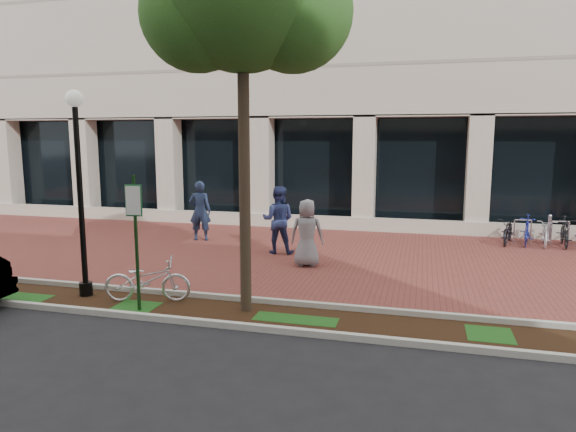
% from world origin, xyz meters
% --- Properties ---
extents(ground, '(120.00, 120.00, 0.00)m').
position_xyz_m(ground, '(0.00, 0.00, 0.00)').
color(ground, black).
rests_on(ground, ground).
extents(brick_plaza, '(40.00, 9.00, 0.01)m').
position_xyz_m(brick_plaza, '(0.00, 0.00, 0.01)').
color(brick_plaza, brown).
rests_on(brick_plaza, ground).
extents(planting_strip, '(40.00, 1.50, 0.01)m').
position_xyz_m(planting_strip, '(0.00, -5.25, 0.01)').
color(planting_strip, black).
rests_on(planting_strip, ground).
extents(curb_plaza_side, '(40.00, 0.12, 0.12)m').
position_xyz_m(curb_plaza_side, '(0.00, -4.50, 0.06)').
color(curb_plaza_side, '#B7B8AD').
rests_on(curb_plaza_side, ground).
extents(curb_street_side, '(40.00, 0.12, 0.12)m').
position_xyz_m(curb_street_side, '(0.00, -6.00, 0.06)').
color(curb_street_side, '#B7B8AD').
rests_on(curb_street_side, ground).
extents(parking_sign, '(0.34, 0.07, 2.71)m').
position_xyz_m(parking_sign, '(-1.25, -5.59, 1.70)').
color(parking_sign, '#163D17').
rests_on(parking_sign, ground).
extents(lamppost, '(0.36, 0.36, 4.40)m').
position_xyz_m(lamppost, '(-2.91, -4.98, 2.48)').
color(lamppost, black).
rests_on(lamppost, ground).
extents(locked_bicycle, '(1.91, 1.09, 0.95)m').
position_xyz_m(locked_bicycle, '(-1.38, -5.00, 0.47)').
color(locked_bicycle, silver).
rests_on(locked_bicycle, ground).
extents(pedestrian_left, '(0.81, 0.62, 2.01)m').
position_xyz_m(pedestrian_left, '(-3.04, 1.31, 1.00)').
color(pedestrian_left, '#1D2A49').
rests_on(pedestrian_left, ground).
extents(pedestrian_mid, '(1.04, 0.84, 2.01)m').
position_xyz_m(pedestrian_mid, '(0.01, 0.12, 1.01)').
color(pedestrian_mid, navy).
rests_on(pedestrian_mid, ground).
extents(pedestrian_right, '(0.94, 0.67, 1.81)m').
position_xyz_m(pedestrian_right, '(1.18, -1.19, 0.91)').
color(pedestrian_right, slate).
rests_on(pedestrian_right, ground).
extents(bollard, '(0.12, 0.12, 0.99)m').
position_xyz_m(bollard, '(8.12, 3.56, 0.50)').
color(bollard, '#B6B7BB').
rests_on(bollard, ground).
extents(bike_rack_cluster, '(3.47, 1.74, 0.96)m').
position_xyz_m(bike_rack_cluster, '(8.23, 3.32, 0.45)').
color(bike_rack_cluster, black).
rests_on(bike_rack_cluster, ground).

